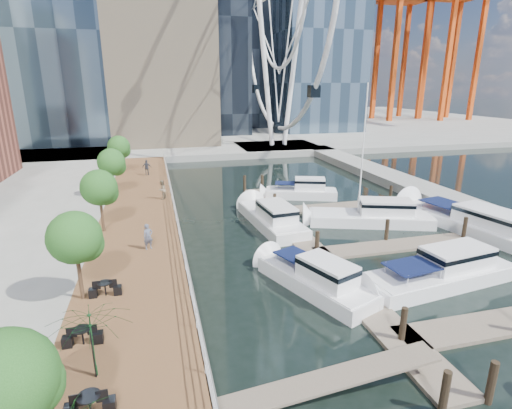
{
  "coord_description": "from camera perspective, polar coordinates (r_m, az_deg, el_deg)",
  "views": [
    {
      "loc": [
        -7.37,
        -15.56,
        11.39
      ],
      "look_at": [
        -0.48,
        11.3,
        3.0
      ],
      "focal_mm": 28.0,
      "sensor_mm": 36.0,
      "label": 1
    }
  ],
  "objects": [
    {
      "name": "pedestrian_near",
      "position": [
        26.99,
        -15.17,
        -4.45
      ],
      "size": [
        0.73,
        0.61,
        1.72
      ],
      "primitive_type": "imported",
      "rotation": [
        0.0,
        0.0,
        0.37
      ],
      "color": "#51576C",
      "rests_on": "boardwalk"
    },
    {
      "name": "pedestrian_far",
      "position": [
        49.13,
        -15.32,
        5.11
      ],
      "size": [
        1.13,
        0.61,
        1.82
      ],
      "primitive_type": "imported",
      "rotation": [
        0.0,
        0.0,
        2.98
      ],
      "color": "#333640",
      "rests_on": "boardwalk"
    },
    {
      "name": "land_far",
      "position": [
        118.3,
        -10.96,
        11.26
      ],
      "size": [
        200.0,
        114.0,
        1.0
      ],
      "primitive_type": "cube",
      "color": "gray",
      "rests_on": "ground"
    },
    {
      "name": "pier",
      "position": [
        71.69,
        3.17,
        8.07
      ],
      "size": [
        14.0,
        12.0,
        1.0
      ],
      "primitive_type": "cube",
      "color": "gray",
      "rests_on": "ground"
    },
    {
      "name": "pedestrian_mid",
      "position": [
        38.38,
        -13.29,
        2.07
      ],
      "size": [
        0.95,
        1.06,
        1.81
      ],
      "primitive_type": "imported",
      "rotation": [
        0.0,
        0.0,
        -1.93
      ],
      "color": "gray",
      "rests_on": "boardwalk"
    },
    {
      "name": "moored_yachts",
      "position": [
        33.71,
        16.94,
        -3.68
      ],
      "size": [
        22.03,
        32.5,
        11.5
      ],
      "color": "white",
      "rests_on": "ground"
    },
    {
      "name": "port_cranes",
      "position": [
        134.45,
        20.83,
        19.48
      ],
      "size": [
        40.0,
        52.0,
        38.0
      ],
      "color": "#D84C14",
      "rests_on": "ground"
    },
    {
      "name": "ground",
      "position": [
        20.65,
        9.53,
        -16.91
      ],
      "size": [
        520.0,
        520.0,
        0.0
      ],
      "primitive_type": "plane",
      "color": "black",
      "rests_on": "ground"
    },
    {
      "name": "breakwater",
      "position": [
        46.18,
        22.52,
        1.89
      ],
      "size": [
        4.0,
        60.0,
        1.0
      ],
      "primitive_type": "cube",
      "color": "gray",
      "rests_on": "ground"
    },
    {
      "name": "yacht_foreground",
      "position": [
        26.53,
        24.6,
        -10.24
      ],
      "size": [
        10.95,
        4.25,
        2.15
      ],
      "primitive_type": null,
      "rotation": [
        0.0,
        0.0,
        1.7
      ],
      "color": "white",
      "rests_on": "ground"
    },
    {
      "name": "street_trees",
      "position": [
        30.67,
        -21.53,
        2.25
      ],
      "size": [
        2.6,
        42.6,
        4.6
      ],
      "color": "#3F2B1C",
      "rests_on": "ground"
    },
    {
      "name": "railing",
      "position": [
        32.14,
        -11.42,
        -1.39
      ],
      "size": [
        0.1,
        60.0,
        1.05
      ],
      "primitive_type": null,
      "color": "white",
      "rests_on": "boardwalk"
    },
    {
      "name": "cafe_tables",
      "position": [
        17.13,
        -23.14,
        -20.51
      ],
      "size": [
        2.5,
        13.7,
        0.74
      ],
      "color": "black",
      "rests_on": "ground"
    },
    {
      "name": "seawall",
      "position": [
        32.47,
        -11.14,
        -3.09
      ],
      "size": [
        0.25,
        60.0,
        1.0
      ],
      "primitive_type": "cube",
      "color": "#595954",
      "rests_on": "ground"
    },
    {
      "name": "floating_docks",
      "position": [
        31.72,
        15.6,
        -3.91
      ],
      "size": [
        16.0,
        34.0,
        2.6
      ],
      "color": "#6D6051",
      "rests_on": "ground"
    },
    {
      "name": "boardwalk",
      "position": [
        32.49,
        -16.43,
        -3.47
      ],
      "size": [
        6.0,
        60.0,
        1.0
      ],
      "primitive_type": "cube",
      "color": "brown",
      "rests_on": "ground"
    }
  ]
}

